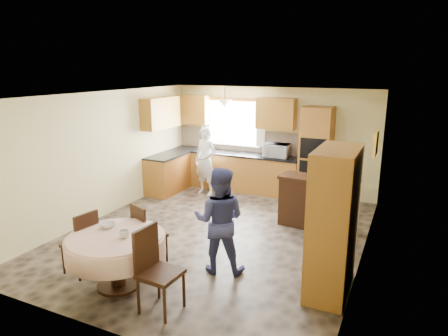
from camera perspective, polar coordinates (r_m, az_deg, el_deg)
The scene contains 36 objects.
floor at distance 7.36m, azimuth -1.11°, elevation -9.42°, with size 5.00×6.00×0.01m, color brown.
ceiling at distance 6.76m, azimuth -1.21°, elevation 10.39°, with size 5.00×6.00×0.01m, color white.
wall_back at distance 9.68m, azimuth 6.78°, elevation 4.00°, with size 5.00×0.02×2.50m, color beige.
wall_front at distance 4.60m, azimuth -18.19°, elevation -8.26°, with size 5.00×0.02×2.50m, color beige.
wall_left at distance 8.35m, azimuth -16.73°, elevation 1.85°, with size 0.02×6.00×2.50m, color beige.
wall_right at distance 6.29m, azimuth 19.70°, elevation -2.33°, with size 0.02×6.00×2.50m, color beige.
window at distance 9.96m, azimuth 1.31°, elevation 6.43°, with size 1.40×0.03×1.10m, color white.
curtain_left at distance 10.23m, azimuth -2.67°, elevation 6.91°, with size 0.22×0.02×1.15m, color white.
curtain_right at distance 9.63m, azimuth 5.30°, elevation 6.40°, with size 0.22×0.02×1.15m, color white.
base_cab_back at distance 9.88m, azimuth 1.41°, elevation -0.51°, with size 3.30×0.60×0.88m, color #A8742D.
counter_back at distance 9.77m, azimuth 1.43°, elevation 2.10°, with size 3.30×0.64×0.04m, color black.
base_cab_left at distance 9.74m, azimuth -8.04°, elevation -0.86°, with size 0.60×1.20×0.88m, color #A8742D.
counter_left at distance 9.63m, azimuth -8.13°, elevation 1.78°, with size 0.64×1.20×0.04m, color black.
backsplash at distance 9.98m, azimuth 2.11°, elevation 3.99°, with size 3.30×0.02×0.55m, color beige.
wall_cab_left at distance 10.26m, azimuth -4.43°, elevation 8.36°, with size 0.85×0.33×0.72m, color #BB892E.
wall_cab_right at distance 9.38m, azimuth 7.45°, elevation 7.73°, with size 0.90×0.33×0.72m, color #BB892E.
wall_cab_side at distance 9.54m, azimuth -9.03°, elevation 7.79°, with size 0.33×1.20×0.72m, color #BB892E.
oven_tower at distance 9.12m, azimuth 12.98°, elevation 1.89°, with size 0.66×0.62×2.12m, color #A8742D.
oven_upper at distance 8.78m, azimuth 12.60°, elevation 2.71°, with size 0.56×0.01×0.45m, color black.
oven_lower at distance 8.89m, azimuth 12.42°, elevation -0.45°, with size 0.56×0.01×0.45m, color black.
pendant at distance 9.47m, azimuth 0.13°, elevation 9.19°, with size 0.36×0.36×0.18m, color beige.
sideboard at distance 7.70m, azimuth 12.64°, elevation -5.05°, with size 1.28×0.53×0.91m, color #331A0D.
space_heater at distance 6.95m, azimuth 14.25°, elevation -8.70°, with size 0.43×0.30×0.60m, color black.
cupboard at distance 5.44m, azimuth 15.35°, elevation -7.54°, with size 0.52×1.03×1.97m, color #A8742D.
dining_table at distance 5.69m, azimuth -15.17°, elevation -10.81°, with size 1.33×1.33×0.76m.
chair_left at distance 6.18m, azimuth -19.49°, elevation -9.69°, with size 0.48×0.48×0.96m.
chair_back at distance 6.26m, azimuth -11.19°, elevation -8.83°, with size 0.54×0.54×0.96m.
chair_right at distance 5.11m, azimuth -9.89°, elevation -13.53°, with size 0.49×0.49×1.07m.
framed_picture at distance 7.60m, azimuth 20.84°, elevation 3.31°, with size 0.06×0.53×0.44m.
microwave at distance 9.30m, azimuth 7.55°, elevation 2.50°, with size 0.58×0.39×0.32m, color silver.
person_sink at distance 9.38m, azimuth -2.65°, elevation 0.99°, with size 0.59×0.39×1.61m, color silver.
person_dining at distance 5.84m, azimuth -0.66°, elevation -7.49°, with size 0.77×0.60×1.59m, color navy.
bowl_sideboard at distance 7.62m, azimuth 10.80°, elevation -1.37°, with size 0.19×0.19×0.05m, color #B2B2B2.
bottle_sideboard at distance 7.45m, azimuth 15.95°, elevation -1.01°, with size 0.12×0.12×0.30m, color silver.
cup_table at distance 5.50m, azimuth -14.05°, elevation -9.15°, with size 0.13×0.13×0.10m, color #B2B2B2.
bowl_table at distance 5.91m, azimuth -16.26°, elevation -7.85°, with size 0.21×0.21×0.06m, color #B2B2B2.
Camera 1 is at (3.01, -6.04, 2.96)m, focal length 32.00 mm.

